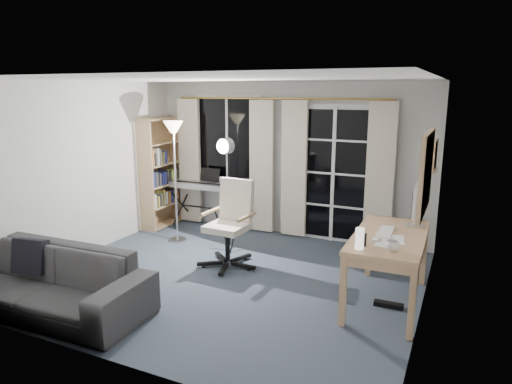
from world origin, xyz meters
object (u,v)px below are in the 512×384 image
Objects in this scene: studio_light at (226,159)px; mug at (392,245)px; torchiere_lamp at (174,145)px; sofa at (45,271)px; desk at (389,243)px; bookshelf at (160,175)px; keyboard_piano at (207,187)px; office_chair at (232,215)px; monitor at (416,201)px.

studio_light is 2.81m from mug.
torchiere_lamp is 0.81× the size of sofa.
sofa is (-3.21, -1.68, -0.24)m from desk.
bookshelf is 14.43× the size of mug.
keyboard_piano is 3.88m from mug.
studio_light is 1.14× the size of desk.
torchiere_lamp is at bearing 162.33° from office_chair.
torchiere_lamp is at bearing 89.23° from sofa.
studio_light reaches higher than desk.
office_chair is 0.50× the size of sofa.
mug reaches higher than sofa.
keyboard_piano is 2.33× the size of monitor.
torchiere_lamp is 1.62× the size of office_chair.
office_chair reaches higher than desk.
desk is 0.65× the size of sofa.
studio_light is 0.84m from office_chair.
office_chair reaches higher than sofa.
sofa is at bearing -74.35° from bookshelf.
mug is at bearing -23.48° from bookshelf.
keyboard_piano is 0.78× the size of studio_light.
office_chair is (1.20, -0.45, -0.81)m from torchiere_lamp.
studio_light reaches higher than office_chair.
desk is at bearing -6.23° from office_chair.
keyboard_piano is (0.82, 0.18, -0.16)m from bookshelf.
desk is (3.27, -0.79, -0.80)m from torchiere_lamp.
keyboard_piano is 0.58× the size of sofa.
sofa is at bearing -148.93° from monitor.
monitor is (2.26, 0.12, 0.40)m from office_chair.
office_chair is 2.33m from mug.
keyboard_piano is 1.32m from studio_light.
studio_light reaches higher than keyboard_piano.
mug is (4.10, -1.88, -0.03)m from bookshelf.
bookshelf is 3.19m from sofa.
bookshelf reaches higher than keyboard_piano.
mug is at bearing -33.97° from keyboard_piano.
torchiere_lamp is 1.10m from keyboard_piano.
torchiere_lamp is 1.26× the size of desk.
torchiere_lamp reaches higher than desk.
monitor is at bearing 7.80° from studio_light.
keyboard_piano is at bearing 13.82° from bookshelf.
studio_light is (0.90, -0.04, -0.14)m from torchiere_lamp.
monitor is 4.07m from sofa.
desk is 0.63m from monitor.
desk is 3.63m from sofa.
keyboard_piano is 1.15× the size of office_chair.
monitor is at bearing -11.35° from bookshelf.
keyboard_piano is at bearing 83.91° from torchiere_lamp.
bookshelf is 4.51m from mug.
monitor is 0.25× the size of sofa.
torchiere_lamp is 1.52m from office_chair.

